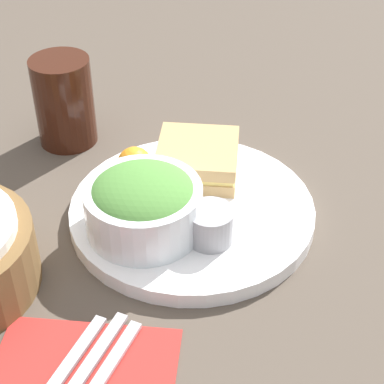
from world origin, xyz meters
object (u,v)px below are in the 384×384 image
Objects in this scene: sandwich at (198,159)px; drink_glass at (64,101)px; salad_bowl at (143,203)px; plate at (192,211)px; knife at (79,380)px; spoon at (63,373)px; dressing_cup at (210,225)px.

drink_glass is (0.09, 0.19, 0.02)m from sandwich.
salad_bowl is at bearing 156.62° from sandwich.
sandwich reaches higher than plate.
knife is at bearing 165.84° from sandwich.
spoon is at bearing -166.52° from drink_glass.
salad_bowl is at bearing 133.11° from plate.
sandwich is 0.33m from spoon.
drink_glass is at bearing 45.73° from dressing_cup.
salad_bowl is at bearing 81.73° from dressing_cup.
salad_bowl is 0.08m from dressing_cup.
drink_glass is at bearing 65.98° from sandwich.
sandwich is at bearing -23.38° from salad_bowl.
plate reaches higher than spoon.
knife is (-0.25, 0.08, -0.00)m from plate.
sandwich is at bearing 11.58° from dressing_cup.
salad_bowl reaches higher than knife.
sandwich is 0.13m from salad_bowl.
knife is at bearing 171.57° from salad_bowl.
salad_bowl is at bearing -175.64° from spoon.
salad_bowl is 0.79× the size of knife.
drink_glass reaches higher than plate.
drink_glass reaches higher than knife.
salad_bowl is 0.21m from knife.
dressing_cup is at bearing -155.54° from plate.
sandwich is 0.13m from dressing_cup.
salad_bowl is 0.25m from drink_glass.
spoon is at bearing 166.53° from salad_bowl.
salad_bowl is at bearing -144.84° from drink_glass.
spoon is (-0.20, 0.05, -0.05)m from salad_bowl.
plate is 5.57× the size of dressing_cup.
drink_glass is 0.41m from spoon.
drink_glass is at bearing -146.59° from knife.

